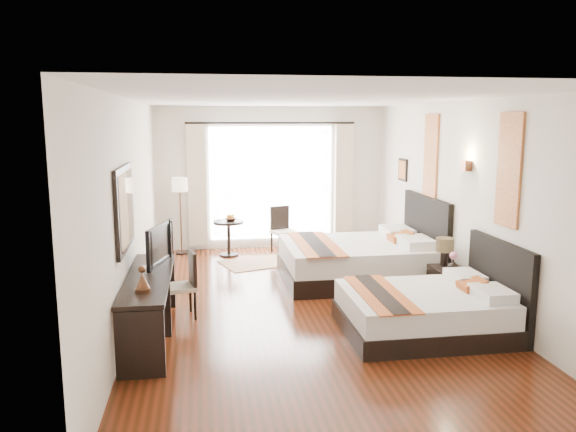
{
  "coord_description": "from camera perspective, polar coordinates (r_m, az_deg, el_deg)",
  "views": [
    {
      "loc": [
        -1.34,
        -7.25,
        2.52
      ],
      "look_at": [
        -0.18,
        0.36,
        1.21
      ],
      "focal_mm": 35.0,
      "sensor_mm": 36.0,
      "label": 1
    }
  ],
  "objects": [
    {
      "name": "floor",
      "position": [
        7.8,
        1.7,
        -9.25
      ],
      "size": [
        4.5,
        7.5,
        0.01
      ],
      "primitive_type": "cube",
      "color": "#3A1A0A",
      "rests_on": "ground"
    },
    {
      "name": "ceiling",
      "position": [
        7.38,
        1.81,
        11.73
      ],
      "size": [
        4.5,
        7.5,
        0.02
      ],
      "primitive_type": "cube",
      "color": "white",
      "rests_on": "wall_headboard"
    },
    {
      "name": "wall_headboard",
      "position": [
        8.17,
        17.44,
        1.32
      ],
      "size": [
        0.01,
        7.5,
        2.8
      ],
      "primitive_type": "cube",
      "color": "silver",
      "rests_on": "floor"
    },
    {
      "name": "wall_desk",
      "position": [
        7.4,
        -15.61,
        0.57
      ],
      "size": [
        0.01,
        7.5,
        2.8
      ],
      "primitive_type": "cube",
      "color": "silver",
      "rests_on": "floor"
    },
    {
      "name": "wall_window",
      "position": [
        11.14,
        -1.74,
        3.88
      ],
      "size": [
        4.5,
        0.01,
        2.8
      ],
      "primitive_type": "cube",
      "color": "silver",
      "rests_on": "floor"
    },
    {
      "name": "wall_entry",
      "position": [
        3.92,
        11.79,
        -7.19
      ],
      "size": [
        4.5,
        0.01,
        2.8
      ],
      "primitive_type": "cube",
      "color": "silver",
      "rests_on": "floor"
    },
    {
      "name": "window_glass",
      "position": [
        11.13,
        -1.73,
        3.36
      ],
      "size": [
        2.4,
        0.02,
        2.2
      ],
      "primitive_type": "cube",
      "color": "white",
      "rests_on": "wall_window"
    },
    {
      "name": "sheer_curtain",
      "position": [
        11.07,
        -1.69,
        3.32
      ],
      "size": [
        2.3,
        0.02,
        2.1
      ],
      "primitive_type": "cube",
      "color": "white",
      "rests_on": "wall_window"
    },
    {
      "name": "drape_left",
      "position": [
        10.96,
        -9.23,
        3.03
      ],
      "size": [
        0.35,
        0.14,
        2.35
      ],
      "primitive_type": "cube",
      "color": "beige",
      "rests_on": "floor"
    },
    {
      "name": "drape_right",
      "position": [
        11.31,
        5.66,
        3.31
      ],
      "size": [
        0.35,
        0.14,
        2.35
      ],
      "primitive_type": "cube",
      "color": "beige",
      "rests_on": "floor"
    },
    {
      "name": "art_panel_near",
      "position": [
        7.11,
        21.54,
        4.37
      ],
      "size": [
        0.03,
        0.5,
        1.35
      ],
      "primitive_type": "cube",
      "color": "maroon",
      "rests_on": "wall_headboard"
    },
    {
      "name": "art_panel_far",
      "position": [
        9.18,
        14.3,
        5.79
      ],
      "size": [
        0.03,
        0.5,
        1.35
      ],
      "primitive_type": "cube",
      "color": "maroon",
      "rests_on": "wall_headboard"
    },
    {
      "name": "wall_sconce",
      "position": [
        7.98,
        17.67,
        4.88
      ],
      "size": [
        0.1,
        0.14,
        0.14
      ],
      "primitive_type": "cube",
      "color": "#492B1A",
      "rests_on": "wall_headboard"
    },
    {
      "name": "mirror_frame",
      "position": [
        6.58,
        -16.27,
        0.77
      ],
      "size": [
        0.04,
        1.25,
        0.95
      ],
      "primitive_type": "cube",
      "color": "black",
      "rests_on": "wall_desk"
    },
    {
      "name": "mirror_glass",
      "position": [
        6.58,
        -16.06,
        0.78
      ],
      "size": [
        0.01,
        1.12,
        0.82
      ],
      "primitive_type": "cube",
      "color": "white",
      "rests_on": "mirror_frame"
    },
    {
      "name": "bed_near",
      "position": [
        7.05,
        14.23,
        -9.15
      ],
      "size": [
        1.96,
        1.52,
        1.1
      ],
      "color": "black",
      "rests_on": "floor"
    },
    {
      "name": "bed_far",
      "position": [
        9.06,
        7.45,
        -4.35
      ],
      "size": [
        2.35,
        1.83,
        1.33
      ],
      "color": "black",
      "rests_on": "floor"
    },
    {
      "name": "nightstand",
      "position": [
        8.2,
        15.93,
        -6.8
      ],
      "size": [
        0.42,
        0.52,
        0.5
      ],
      "primitive_type": "cube",
      "color": "black",
      "rests_on": "floor"
    },
    {
      "name": "table_lamp",
      "position": [
        8.18,
        15.64,
        -3.04
      ],
      "size": [
        0.25,
        0.25,
        0.4
      ],
      "color": "black",
      "rests_on": "nightstand"
    },
    {
      "name": "vase",
      "position": [
        8.01,
        16.43,
        -4.82
      ],
      "size": [
        0.18,
        0.18,
        0.15
      ],
      "primitive_type": "imported",
      "rotation": [
        0.0,
        0.0,
        0.36
      ],
      "color": "black",
      "rests_on": "nightstand"
    },
    {
      "name": "console_desk",
      "position": [
        6.83,
        -13.87,
        -8.94
      ],
      "size": [
        0.5,
        2.2,
        0.76
      ],
      "primitive_type": "cube",
      "color": "black",
      "rests_on": "floor"
    },
    {
      "name": "television",
      "position": [
        7.19,
        -13.53,
        -2.79
      ],
      "size": [
        0.34,
        0.87,
        0.5
      ],
      "primitive_type": "imported",
      "rotation": [
        0.0,
        0.0,
        1.3
      ],
      "color": "black",
      "rests_on": "console_desk"
    },
    {
      "name": "bronze_figurine",
      "position": [
        6.09,
        -14.57,
        -6.33
      ],
      "size": [
        0.2,
        0.2,
        0.25
      ],
      "primitive_type": null,
      "rotation": [
        0.0,
        0.0,
        -0.29
      ],
      "color": "#492B1A",
      "rests_on": "console_desk"
    },
    {
      "name": "desk_chair",
      "position": [
        7.47,
        -10.8,
        -8.13
      ],
      "size": [
        0.47,
        0.47,
        0.86
      ],
      "rotation": [
        0.0,
        0.0,
        3.34
      ],
      "color": "#B7A88D",
      "rests_on": "floor"
    },
    {
      "name": "floor_lamp",
      "position": [
        10.77,
        -10.93,
        2.63
      ],
      "size": [
        0.3,
        0.3,
        1.47
      ],
      "color": "black",
      "rests_on": "floor"
    },
    {
      "name": "side_table",
      "position": [
        10.64,
        -6.03,
        -2.27
      ],
      "size": [
        0.58,
        0.58,
        0.67
      ],
      "primitive_type": "cylinder",
      "color": "black",
      "rests_on": "floor"
    },
    {
      "name": "fruit_bowl",
      "position": [
        10.57,
        -5.85,
        -0.35
      ],
      "size": [
        0.26,
        0.26,
        0.05
      ],
      "primitive_type": "imported",
      "rotation": [
        0.0,
        0.0,
        0.22
      ],
      "color": "#462719",
      "rests_on": "side_table"
    },
    {
      "name": "window_chair",
      "position": [
        10.8,
        -0.49,
        -2.36
      ],
      "size": [
        0.52,
        0.52,
        0.89
      ],
      "rotation": [
        0.0,
        0.0,
        -1.28
      ],
      "color": "#B7A88D",
      "rests_on": "floor"
    },
    {
      "name": "jute_rug",
      "position": [
        10.11,
        -2.87,
        -4.76
      ],
      "size": [
        1.52,
        1.25,
        0.01
      ],
      "primitive_type": "cube",
      "rotation": [
        0.0,
        0.0,
        0.31
      ],
      "color": "tan",
      "rests_on": "floor"
    }
  ]
}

